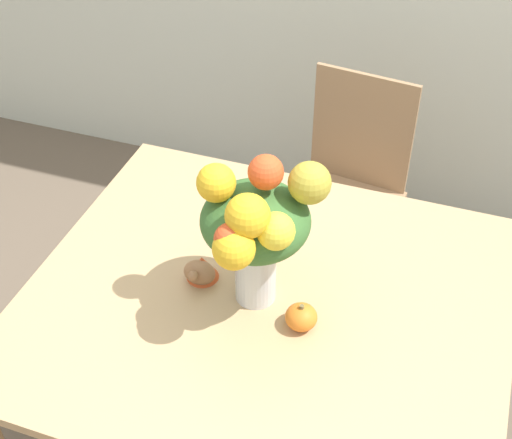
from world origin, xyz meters
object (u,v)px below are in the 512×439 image
Objects in this scene: turkey_figurine at (201,270)px; flower_vase at (258,224)px; pumpkin at (301,317)px; dining_chair_near_window at (346,191)px.

flower_vase is at bearing -6.33° from turkey_figurine.
flower_vase reaches higher than turkey_figurine.
pumpkin is 0.09× the size of dining_chair_near_window.
flower_vase is 1.08m from dining_chair_near_window.
flower_vase is 0.49× the size of dining_chair_near_window.
flower_vase is at bearing -85.87° from dining_chair_near_window.
turkey_figurine is at bearing 166.84° from pumpkin.
flower_vase is 5.38× the size of pumpkin.
pumpkin is at bearing -77.60° from dining_chair_near_window.
pumpkin is at bearing -21.16° from flower_vase.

